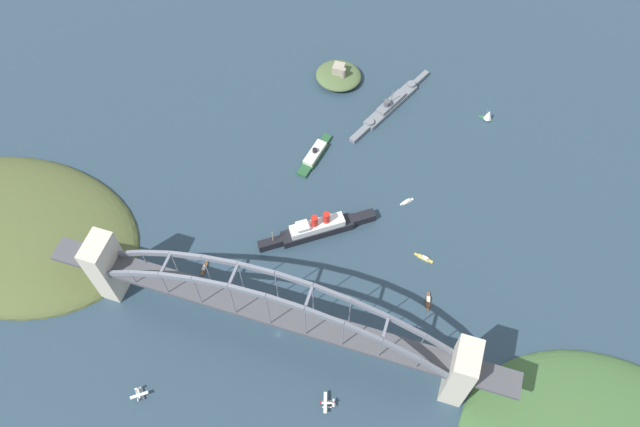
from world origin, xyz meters
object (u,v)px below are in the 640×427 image
object	(u,v)px
harbor_ferry_steamer	(315,154)
seaplane_second_in_formation	(327,403)
seaplane_taxiing_near_bridge	(139,394)
harbor_arch_bridge	(275,314)
small_boat_0	(424,258)
small_boat_4	(428,301)
small_boat_1	(407,201)
ocean_liner	(318,228)
small_boat_2	(488,115)
naval_cruiser	(390,105)
small_boat_3	(204,268)
fort_island_mid_harbor	(339,75)

from	to	relation	value
harbor_ferry_steamer	seaplane_second_in_formation	bearing A→B (deg)	-69.97
seaplane_taxiing_near_bridge	harbor_arch_bridge	bearing A→B (deg)	43.36
harbor_arch_bridge	small_boat_0	bearing A→B (deg)	46.40
small_boat_4	small_boat_1	bearing A→B (deg)	113.57
ocean_liner	small_boat_2	world-z (taller)	ocean_liner
harbor_ferry_steamer	small_boat_4	bearing A→B (deg)	-40.18
small_boat_1	small_boat_4	size ratio (longest dim) A/B	0.66
seaplane_taxiing_near_bridge	small_boat_4	bearing A→B (deg)	36.56
small_boat_4	small_boat_2	bearing A→B (deg)	86.29
naval_cruiser	small_boat_1	bearing A→B (deg)	-67.91
ocean_liner	small_boat_3	bearing A→B (deg)	-142.44
small_boat_2	small_boat_3	xyz separation A→B (m)	(-144.48, -169.88, -3.89)
ocean_liner	seaplane_second_in_formation	distance (m)	107.46
naval_cruiser	harbor_ferry_steamer	distance (m)	69.52
small_boat_4	seaplane_taxiing_near_bridge	bearing A→B (deg)	-143.44
harbor_ferry_steamer	seaplane_taxiing_near_bridge	size ratio (longest dim) A/B	4.45
harbor_ferry_steamer	seaplane_second_in_formation	size ratio (longest dim) A/B	3.45
seaplane_second_in_formation	small_boat_2	xyz separation A→B (m)	(49.08, 225.88, 2.45)
harbor_ferry_steamer	small_boat_1	bearing A→B (deg)	-14.08
small_boat_0	small_boat_2	xyz separation A→B (m)	(18.25, 122.77, 3.99)
harbor_ferry_steamer	fort_island_mid_harbor	distance (m)	73.47
small_boat_0	small_boat_4	world-z (taller)	small_boat_0
fort_island_mid_harbor	seaplane_second_in_formation	bearing A→B (deg)	-74.85
ocean_liner	seaplane_taxiing_near_bridge	distance (m)	140.93
naval_cruiser	small_boat_0	size ratio (longest dim) A/B	6.49
small_boat_2	small_boat_3	distance (m)	223.04
fort_island_mid_harbor	small_boat_1	distance (m)	116.77
harbor_arch_bridge	naval_cruiser	bearing A→B (deg)	84.08
naval_cruiser	small_boat_0	distance (m)	123.42
seaplane_taxiing_near_bridge	small_boat_4	world-z (taller)	seaplane_taxiing_near_bridge
harbor_ferry_steamer	small_boat_1	world-z (taller)	harbor_ferry_steamer
seaplane_taxiing_near_bridge	small_boat_4	xyz separation A→B (m)	(137.61, 102.05, -1.31)
small_boat_0	small_boat_1	xyz separation A→B (m)	(-19.64, 37.30, 0.02)
fort_island_mid_harbor	ocean_liner	bearing A→B (deg)	-78.96
small_boat_3	harbor_ferry_steamer	bearing A→B (deg)	69.53
small_boat_0	small_boat_3	size ratio (longest dim) A/B	1.21
seaplane_second_in_formation	harbor_ferry_steamer	bearing A→B (deg)	110.03
naval_cruiser	harbor_ferry_steamer	bearing A→B (deg)	-123.18
small_boat_0	ocean_liner	bearing A→B (deg)	-178.04
fort_island_mid_harbor	small_boat_4	world-z (taller)	fort_island_mid_harbor
small_boat_4	ocean_liner	bearing A→B (deg)	161.97
fort_island_mid_harbor	harbor_arch_bridge	bearing A→B (deg)	-83.22
fort_island_mid_harbor	harbor_ferry_steamer	bearing A→B (deg)	-86.04
harbor_arch_bridge	seaplane_taxiing_near_bridge	size ratio (longest dim) A/B	29.62
seaplane_second_in_formation	small_boat_1	world-z (taller)	seaplane_second_in_formation
harbor_ferry_steamer	small_boat_2	world-z (taller)	small_boat_2
seaplane_second_in_formation	naval_cruiser	bearing A→B (deg)	95.14
harbor_arch_bridge	ocean_liner	distance (m)	74.22
ocean_liner	seaplane_second_in_formation	xyz separation A→B (m)	(37.15, -100.78, -3.26)
ocean_liner	fort_island_mid_harbor	bearing A→B (deg)	101.04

